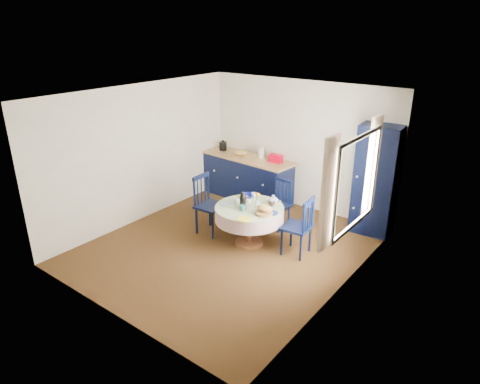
% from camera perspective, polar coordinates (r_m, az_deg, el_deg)
% --- Properties ---
extents(floor, '(4.50, 4.50, 0.00)m').
position_cam_1_polar(floor, '(7.18, -1.69, -7.31)').
color(floor, black).
rests_on(floor, ground).
extents(ceiling, '(4.50, 4.50, 0.00)m').
position_cam_1_polar(ceiling, '(6.35, -1.95, 12.81)').
color(ceiling, white).
rests_on(ceiling, wall_back).
extents(wall_back, '(4.00, 0.02, 2.50)m').
position_cam_1_polar(wall_back, '(8.44, 7.89, 6.21)').
color(wall_back, white).
rests_on(wall_back, floor).
extents(wall_left, '(0.02, 4.50, 2.50)m').
position_cam_1_polar(wall_left, '(8.01, -13.05, 4.99)').
color(wall_left, white).
rests_on(wall_left, floor).
extents(wall_right, '(0.02, 4.50, 2.50)m').
position_cam_1_polar(wall_right, '(5.70, 14.03, -2.04)').
color(wall_right, white).
rests_on(wall_right, floor).
extents(window, '(0.10, 1.74, 1.45)m').
position_cam_1_polar(window, '(5.88, 15.05, 1.47)').
color(window, white).
rests_on(window, wall_right).
extents(kitchen_counter, '(2.08, 0.77, 1.15)m').
position_cam_1_polar(kitchen_counter, '(8.91, 0.93, 2.00)').
color(kitchen_counter, black).
rests_on(kitchen_counter, floor).
extents(pantry_cabinet, '(0.71, 0.54, 1.92)m').
position_cam_1_polar(pantry_cabinet, '(7.66, 17.64, 1.47)').
color(pantry_cabinet, black).
rests_on(pantry_cabinet, floor).
extents(dining_table, '(1.13, 1.13, 0.96)m').
position_cam_1_polar(dining_table, '(7.01, 1.34, -2.90)').
color(dining_table, brown).
rests_on(dining_table, floor).
extents(chair_left, '(0.46, 0.49, 1.04)m').
position_cam_1_polar(chair_left, '(7.48, -4.20, -1.61)').
color(chair_left, black).
rests_on(chair_left, floor).
extents(chair_far, '(0.43, 0.41, 0.89)m').
position_cam_1_polar(chair_far, '(7.68, 5.09, -1.59)').
color(chair_far, black).
rests_on(chair_far, floor).
extents(chair_right, '(0.45, 0.47, 0.98)m').
position_cam_1_polar(chair_right, '(6.81, 7.88, -4.53)').
color(chair_right, black).
rests_on(chair_right, floor).
extents(mug_a, '(0.12, 0.12, 0.10)m').
position_cam_1_polar(mug_a, '(7.08, -0.42, -1.15)').
color(mug_a, silver).
rests_on(mug_a, dining_table).
extents(mug_b, '(0.10, 0.10, 0.09)m').
position_cam_1_polar(mug_b, '(6.81, 0.36, -2.15)').
color(mug_b, '#265F67').
rests_on(mug_b, dining_table).
extents(mug_c, '(0.12, 0.12, 0.09)m').
position_cam_1_polar(mug_c, '(7.02, 4.24, -1.47)').
color(mug_c, black).
rests_on(mug_c, dining_table).
extents(mug_d, '(0.09, 0.09, 0.08)m').
position_cam_1_polar(mug_d, '(7.32, 1.84, -0.43)').
color(mug_d, silver).
rests_on(mug_d, dining_table).
extents(cobalt_bowl, '(0.22, 0.22, 0.05)m').
position_cam_1_polar(cobalt_bowl, '(7.33, 1.13, -0.51)').
color(cobalt_bowl, navy).
rests_on(cobalt_bowl, dining_table).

